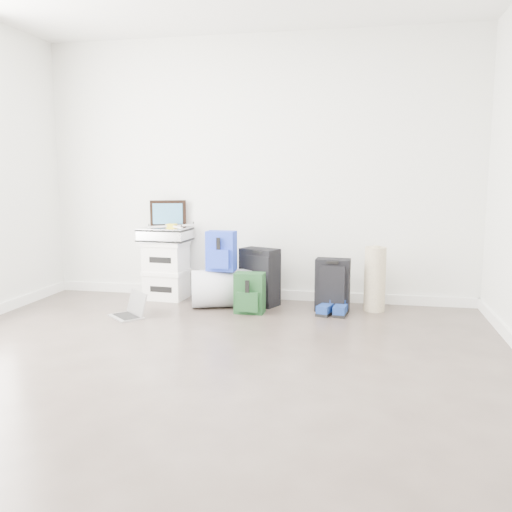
% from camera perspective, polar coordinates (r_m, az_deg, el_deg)
% --- Properties ---
extents(ground, '(5.00, 5.00, 0.00)m').
position_cam_1_polar(ground, '(3.48, -8.19, -13.51)').
color(ground, '#3B312B').
rests_on(ground, ground).
extents(room_envelope, '(4.52, 5.02, 2.71)m').
position_cam_1_polar(room_envelope, '(3.27, -8.75, 15.83)').
color(room_envelope, silver).
rests_on(room_envelope, ground).
extents(boxes_stack, '(0.45, 0.38, 0.61)m').
position_cam_1_polar(boxes_stack, '(5.79, -9.44, -1.46)').
color(boxes_stack, white).
rests_on(boxes_stack, ground).
extents(briefcase, '(0.51, 0.39, 0.14)m').
position_cam_1_polar(briefcase, '(5.74, -9.53, 2.23)').
color(briefcase, '#B2B2B7').
rests_on(briefcase, boxes_stack).
extents(painting, '(0.37, 0.14, 0.28)m').
position_cam_1_polar(painting, '(5.81, -9.24, 4.43)').
color(painting, black).
rests_on(painting, briefcase).
extents(drone, '(0.39, 0.39, 0.05)m').
position_cam_1_polar(drone, '(5.68, -8.87, 3.14)').
color(drone, gold).
rests_on(drone, briefcase).
extents(duffel_bag, '(0.69, 0.54, 0.37)m').
position_cam_1_polar(duffel_bag, '(5.39, -3.58, -3.43)').
color(duffel_bag, '#92949A').
rests_on(duffel_bag, ground).
extents(blue_backpack, '(0.28, 0.21, 0.39)m').
position_cam_1_polar(blue_backpack, '(5.29, -3.70, 0.46)').
color(blue_backpack, '#1A22A9').
rests_on(blue_backpack, duffel_bag).
extents(large_suitcase, '(0.43, 0.36, 0.57)m').
position_cam_1_polar(large_suitcase, '(5.43, 0.38, -2.22)').
color(large_suitcase, black).
rests_on(large_suitcase, ground).
extents(green_backpack, '(0.28, 0.21, 0.39)m').
position_cam_1_polar(green_backpack, '(5.13, -0.70, -4.00)').
color(green_backpack, '#13351B').
rests_on(green_backpack, ground).
extents(carry_on, '(0.33, 0.23, 0.51)m').
position_cam_1_polar(carry_on, '(5.26, 8.06, -3.04)').
color(carry_on, black).
rests_on(carry_on, ground).
extents(shoes, '(0.31, 0.32, 0.10)m').
position_cam_1_polar(shoes, '(5.17, 8.19, -5.57)').
color(shoes, black).
rests_on(shoes, ground).
extents(rolled_rug, '(0.20, 0.20, 0.62)m').
position_cam_1_polar(rolled_rug, '(5.33, 12.40, -2.39)').
color(rolled_rug, gray).
rests_on(rolled_rug, ground).
extents(laptop, '(0.40, 0.39, 0.23)m').
position_cam_1_polar(laptop, '(5.16, -13.07, -5.65)').
color(laptop, '#BABBBF').
rests_on(laptop, ground).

